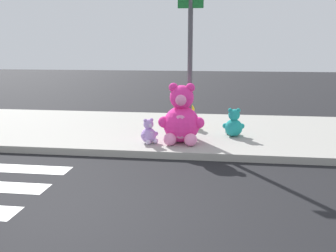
% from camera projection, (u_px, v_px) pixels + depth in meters
% --- Properties ---
extents(ground_plane, '(60.00, 60.00, 0.00)m').
position_uv_depth(ground_plane, '(80.00, 227.00, 4.69)').
color(ground_plane, black).
extents(sidewalk, '(28.00, 4.40, 0.15)m').
position_uv_depth(sidewalk, '(153.00, 131.00, 9.72)').
color(sidewalk, '#9E9B93').
rests_on(sidewalk, ground_plane).
extents(sign_pole, '(0.56, 0.11, 3.20)m').
position_uv_depth(sign_pole, '(190.00, 62.00, 8.44)').
color(sign_pole, '#4C4C51').
rests_on(sign_pole, sidewalk).
extents(plush_pink_large, '(1.00, 0.87, 1.29)m').
position_uv_depth(plush_pink_large, '(181.00, 119.00, 8.13)').
color(plush_pink_large, '#F22D93').
rests_on(plush_pink_large, sidewalk).
extents(plush_teal, '(0.51, 0.45, 0.66)m').
position_uv_depth(plush_teal, '(234.00, 125.00, 8.76)').
color(plush_teal, teal).
rests_on(plush_teal, sidewalk).
extents(plush_yellow, '(0.42, 0.47, 0.61)m').
position_uv_depth(plush_yellow, '(189.00, 118.00, 9.71)').
color(plush_yellow, yellow).
rests_on(plush_yellow, sidewalk).
extents(plush_lavender, '(0.38, 0.39, 0.54)m').
position_uv_depth(plush_lavender, '(149.00, 133.00, 8.14)').
color(plush_lavender, '#B28CD8').
rests_on(plush_lavender, sidewalk).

